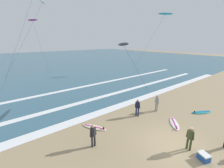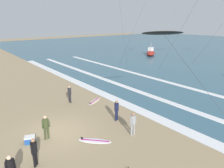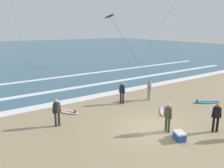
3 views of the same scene
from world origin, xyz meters
name	(u,v)px [view 1 (image 1 of 3)]	position (x,y,z in m)	size (l,w,h in m)	color
ground_plane	(173,144)	(0.00, 0.00, 0.00)	(160.00, 160.00, 0.00)	#9E8763
ocean_surface	(25,62)	(0.00, 51.49, 0.01)	(140.00, 90.00, 0.01)	#386075
wave_foam_shoreline	(103,111)	(-0.84, 6.89, 0.01)	(52.68, 1.08, 0.01)	white
wave_foam_mid_break	(78,103)	(-1.90, 10.27, 0.01)	(50.16, 0.75, 0.01)	white
wave_foam_outer_break	(65,90)	(-1.18, 15.51, 0.01)	(50.03, 0.74, 0.01)	white
surfer_left_near	(93,134)	(-4.27, 3.18, 0.96)	(0.51, 0.32, 1.60)	#232328
surfer_background_far	(137,106)	(1.09, 4.24, 0.96)	(0.32, 0.51, 1.60)	#141938
surfer_right_near	(157,102)	(3.33, 3.76, 0.96)	(0.32, 0.52, 1.60)	gray
surfer_mid_group	(190,136)	(0.29, -0.84, 0.96)	(0.32, 0.51, 1.60)	#384223
surfboard_left_pile	(174,123)	(2.46, 1.36, 0.05)	(1.95, 1.87, 0.25)	silver
surfboard_right_spare	(94,127)	(-3.05, 5.02, 0.05)	(1.53, 2.13, 0.25)	beige
surfboard_foreground_flat	(202,112)	(6.45, 0.80, 0.05)	(2.14, 1.49, 0.25)	teal
kite_magenta_low_near	(33,20)	(0.84, 37.79, 11.28)	(2.20, 9.91, 11.57)	#CC2384
kite_cyan_mid_center	(165,14)	(21.53, 15.69, 11.95)	(6.02, 5.69, 12.25)	#23A8C6
kite_white_far_left	(42,3)	(1.00, 29.11, 13.60)	(9.27, 3.22, 13.92)	white
kite_black_distant_high	(123,44)	(2.25, 7.58, 6.31)	(7.03, 3.19, 6.56)	black
cooler_box	(204,157)	(0.08, -1.82, 0.22)	(0.65, 0.74, 0.44)	#1E4C9E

